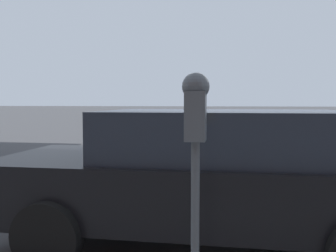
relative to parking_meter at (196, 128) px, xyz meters
name	(u,v)px	position (x,y,z in m)	size (l,w,h in m)	color
ground_plane	(255,218)	(2.52, -0.59, -1.35)	(220.00, 220.00, 0.00)	#424244
parking_meter	(196,128)	(0.00, 0.00, 0.00)	(0.21, 0.19, 1.60)	#4C5156
car_black	(209,174)	(1.44, -0.03, -0.59)	(2.06, 4.38, 1.44)	black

